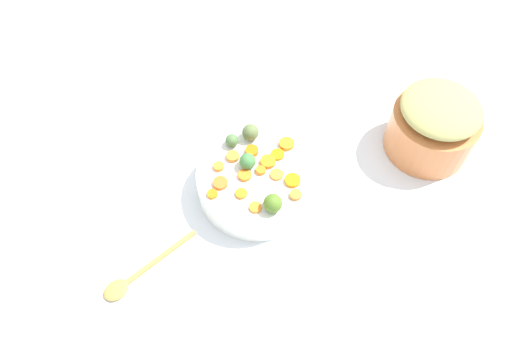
% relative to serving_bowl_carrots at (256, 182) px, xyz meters
% --- Properties ---
extents(tabletop, '(2.40, 2.40, 0.02)m').
position_rel_serving_bowl_carrots_xyz_m(tabletop, '(-0.04, 0.03, -0.05)').
color(tabletop, white).
rests_on(tabletop, ground).
extents(serving_bowl_carrots, '(0.29, 0.29, 0.08)m').
position_rel_serving_bowl_carrots_xyz_m(serving_bowl_carrots, '(0.00, 0.00, 0.00)').
color(serving_bowl_carrots, white).
rests_on(serving_bowl_carrots, tabletop).
extents(metal_pot, '(0.22, 0.22, 0.13)m').
position_rel_serving_bowl_carrots_xyz_m(metal_pot, '(0.15, 0.45, 0.02)').
color(metal_pot, '#CE7741').
rests_on(metal_pot, tabletop).
extents(stuffing_mound, '(0.20, 0.20, 0.06)m').
position_rel_serving_bowl_carrots_xyz_m(stuffing_mound, '(0.15, 0.45, 0.11)').
color(stuffing_mound, tan).
rests_on(stuffing_mound, metal_pot).
extents(carrot_slice_0, '(0.04, 0.04, 0.01)m').
position_rel_serving_bowl_carrots_xyz_m(carrot_slice_0, '(-0.01, 0.04, 0.05)').
color(carrot_slice_0, orange).
rests_on(carrot_slice_0, serving_bowl_carrots).
extents(carrot_slice_1, '(0.03, 0.03, 0.01)m').
position_rel_serving_bowl_carrots_xyz_m(carrot_slice_1, '(0.03, -0.06, 0.04)').
color(carrot_slice_1, orange).
rests_on(carrot_slice_1, serving_bowl_carrots).
extents(carrot_slice_2, '(0.03, 0.03, 0.01)m').
position_rel_serving_bowl_carrots_xyz_m(carrot_slice_2, '(-0.07, -0.06, 0.04)').
color(carrot_slice_2, orange).
rests_on(carrot_slice_2, serving_bowl_carrots).
extents(carrot_slice_3, '(0.04, 0.04, 0.01)m').
position_rel_serving_bowl_carrots_xyz_m(carrot_slice_3, '(-0.02, -0.09, 0.04)').
color(carrot_slice_3, orange).
rests_on(carrot_slice_3, serving_bowl_carrots).
extents(carrot_slice_4, '(0.04, 0.04, 0.01)m').
position_rel_serving_bowl_carrots_xyz_m(carrot_slice_4, '(0.07, 0.06, 0.04)').
color(carrot_slice_4, orange).
rests_on(carrot_slice_4, serving_bowl_carrots).
extents(carrot_slice_5, '(0.03, 0.03, 0.01)m').
position_rel_serving_bowl_carrots_xyz_m(carrot_slice_5, '(-0.01, -0.12, 0.04)').
color(carrot_slice_5, orange).
rests_on(carrot_slice_5, serving_bowl_carrots).
extents(carrot_slice_6, '(0.04, 0.04, 0.01)m').
position_rel_serving_bowl_carrots_xyz_m(carrot_slice_6, '(-0.07, -0.02, 0.05)').
color(carrot_slice_6, orange).
rests_on(carrot_slice_6, serving_bowl_carrots).
extents(carrot_slice_7, '(0.04, 0.04, 0.01)m').
position_rel_serving_bowl_carrots_xyz_m(carrot_slice_7, '(-0.06, 0.03, 0.05)').
color(carrot_slice_7, orange).
rests_on(carrot_slice_7, serving_bowl_carrots).
extents(carrot_slice_8, '(0.05, 0.05, 0.01)m').
position_rel_serving_bowl_carrots_xyz_m(carrot_slice_8, '(0.04, 0.04, 0.04)').
color(carrot_slice_8, orange).
rests_on(carrot_slice_8, serving_bowl_carrots).
extents(carrot_slice_9, '(0.05, 0.05, 0.01)m').
position_rel_serving_bowl_carrots_xyz_m(carrot_slice_9, '(-0.02, 0.11, 0.05)').
color(carrot_slice_9, orange).
rests_on(carrot_slice_9, serving_bowl_carrots).
extents(carrot_slice_10, '(0.03, 0.03, 0.01)m').
position_rel_serving_bowl_carrots_xyz_m(carrot_slice_10, '(0.00, 0.01, 0.04)').
color(carrot_slice_10, orange).
rests_on(carrot_slice_10, serving_bowl_carrots).
extents(carrot_slice_11, '(0.04, 0.04, 0.01)m').
position_rel_serving_bowl_carrots_xyz_m(carrot_slice_11, '(-0.01, 0.07, 0.04)').
color(carrot_slice_11, orange).
rests_on(carrot_slice_11, serving_bowl_carrots).
extents(carrot_slice_12, '(0.04, 0.04, 0.01)m').
position_rel_serving_bowl_carrots_xyz_m(carrot_slice_12, '(0.08, -0.06, 0.04)').
color(carrot_slice_12, orange).
rests_on(carrot_slice_12, serving_bowl_carrots).
extents(carrot_slice_13, '(0.05, 0.05, 0.01)m').
position_rel_serving_bowl_carrots_xyz_m(carrot_slice_13, '(-0.01, -0.03, 0.04)').
color(carrot_slice_13, orange).
rests_on(carrot_slice_13, serving_bowl_carrots).
extents(carrot_slice_14, '(0.03, 0.03, 0.01)m').
position_rel_serving_bowl_carrots_xyz_m(carrot_slice_14, '(0.11, 0.04, 0.04)').
color(carrot_slice_14, orange).
rests_on(carrot_slice_14, serving_bowl_carrots).
extents(brussels_sprout_0, '(0.04, 0.04, 0.04)m').
position_rel_serving_bowl_carrots_xyz_m(brussels_sprout_0, '(-0.03, -0.00, 0.06)').
color(brussels_sprout_0, '#437F40').
rests_on(brussels_sprout_0, serving_bowl_carrots).
extents(brussels_sprout_1, '(0.04, 0.04, 0.04)m').
position_rel_serving_bowl_carrots_xyz_m(brussels_sprout_1, '(-0.09, 0.05, 0.06)').
color(brussels_sprout_1, '#5D703E').
rests_on(brussels_sprout_1, serving_bowl_carrots).
extents(brussels_sprout_2, '(0.04, 0.04, 0.04)m').
position_rel_serving_bowl_carrots_xyz_m(brussels_sprout_2, '(0.10, -0.03, 0.06)').
color(brussels_sprout_2, '#517824').
rests_on(brussels_sprout_2, serving_bowl_carrots).
extents(brussels_sprout_3, '(0.03, 0.03, 0.03)m').
position_rel_serving_bowl_carrots_xyz_m(brussels_sprout_3, '(-0.10, 0.00, 0.06)').
color(brussels_sprout_3, '#507440').
rests_on(brussels_sprout_3, serving_bowl_carrots).
extents(wooden_spoon, '(0.05, 0.25, 0.01)m').
position_rel_serving_bowl_carrots_xyz_m(wooden_spoon, '(0.03, -0.37, -0.03)').
color(wooden_spoon, '#AC8A43').
rests_on(wooden_spoon, tabletop).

